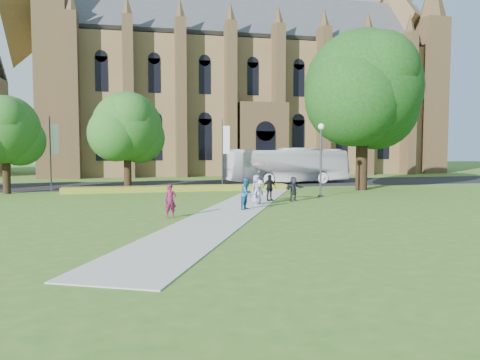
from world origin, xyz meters
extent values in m
plane|color=#37661E|center=(0.00, 0.00, 0.00)|extent=(160.00, 160.00, 0.00)
cube|color=black|center=(0.00, 20.00, 0.01)|extent=(160.00, 10.00, 0.02)
cube|color=#B2B2A8|center=(0.00, 1.00, 0.02)|extent=(15.58, 28.54, 0.04)
cube|color=#AD8922|center=(-2.00, 13.20, 0.23)|extent=(18.00, 1.40, 0.45)
cube|color=olive|center=(10.00, 40.00, 8.50)|extent=(52.00, 16.00, 17.00)
cube|color=#4C3A24|center=(-14.50, 33.00, 10.50)|extent=(3.50, 3.50, 21.00)
cube|color=#4C3A24|center=(34.50, 33.00, 10.50)|extent=(3.50, 3.50, 21.00)
cube|color=#4C3A24|center=(10.00, 31.00, 4.50)|extent=(6.00, 2.50, 9.00)
cylinder|color=#38383D|center=(7.50, 6.50, 2.40)|extent=(0.14, 0.14, 4.80)
sphere|color=white|center=(7.50, 6.50, 5.02)|extent=(0.44, 0.44, 0.44)
cylinder|color=#38383D|center=(7.50, 6.50, 0.07)|extent=(0.36, 0.36, 0.15)
cylinder|color=#332114|center=(13.00, 11.00, 3.30)|extent=(0.96, 0.96, 6.60)
sphere|color=#11370F|center=(13.00, 11.00, 8.40)|extent=(9.60, 9.60, 9.60)
cylinder|color=#332114|center=(-15.00, 14.00, 1.93)|extent=(0.56, 0.56, 3.85)
sphere|color=#215519|center=(-15.00, 14.00, 4.90)|extent=(5.20, 5.20, 5.20)
cylinder|color=#332114|center=(-6.00, 14.50, 2.06)|extent=(0.60, 0.60, 4.12)
sphere|color=#215519|center=(-6.00, 14.50, 5.25)|extent=(5.60, 5.60, 5.60)
cylinder|color=#38383D|center=(2.00, 15.20, 3.00)|extent=(0.10, 0.10, 6.00)
cube|color=white|center=(2.35, 15.20, 4.20)|extent=(0.60, 0.02, 2.40)
cylinder|color=#38383D|center=(-12.00, 15.20, 3.00)|extent=(0.10, 0.10, 6.00)
cube|color=white|center=(-11.65, 15.20, 4.20)|extent=(0.60, 0.02, 2.40)
imported|color=silver|center=(9.15, 19.08, 1.76)|extent=(12.72, 4.14, 3.48)
imported|color=maroon|center=(-3.72, -1.21, 0.86)|extent=(0.65, 0.47, 1.64)
imported|color=#1C578D|center=(0.71, 0.82, 0.93)|extent=(1.08, 1.10, 1.79)
imported|color=silver|center=(1.99, 2.80, 0.80)|extent=(1.14, 0.99, 1.52)
imported|color=black|center=(3.16, 4.67, 0.90)|extent=(1.08, 0.63, 1.72)
imported|color=gray|center=(1.84, 2.90, 0.95)|extent=(1.07, 0.98, 1.83)
imported|color=#24242B|center=(4.69, 4.28, 0.84)|extent=(1.56, 0.96, 1.60)
imported|color=#DC9BB4|center=(2.02, 3.00, 2.22)|extent=(0.88, 0.88, 0.70)
camera|label=1|loc=(-5.46, -24.68, 3.54)|focal=35.00mm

